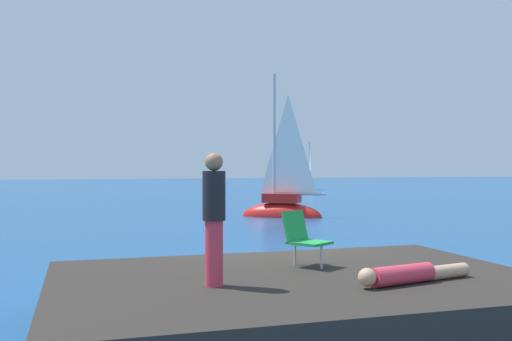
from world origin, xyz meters
name	(u,v)px	position (x,y,z in m)	size (l,w,h in m)	color
ground_plane	(270,277)	(0.00, 0.00, 0.00)	(160.00, 160.00, 0.00)	navy
shore_ledge	(297,302)	(-0.56, -3.45, 0.35)	(6.38, 4.32, 0.69)	#2D2823
boulder_seaward	(128,300)	(-2.70, -1.32, 0.00)	(0.82, 0.66, 0.45)	#272823
boulder_inland	(176,296)	(-1.92, -1.19, 0.00)	(1.26, 1.01, 0.70)	#2C2726
sailboat_near	(282,208)	(3.88, 12.33, 0.35)	(3.53, 2.81, 6.53)	red
sailboat_far	(310,187)	(13.61, 36.90, 0.25)	(1.24, 2.50, 4.55)	white
person_sunbather	(410,274)	(0.65, -4.24, 0.81)	(1.73, 0.62, 0.25)	#DB384C
person_standing	(214,215)	(-1.74, -3.81, 1.56)	(0.28, 0.28, 1.62)	#DB384C
beach_chair	(303,236)	(-0.24, -2.75, 1.13)	(0.74, 0.76, 0.80)	green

